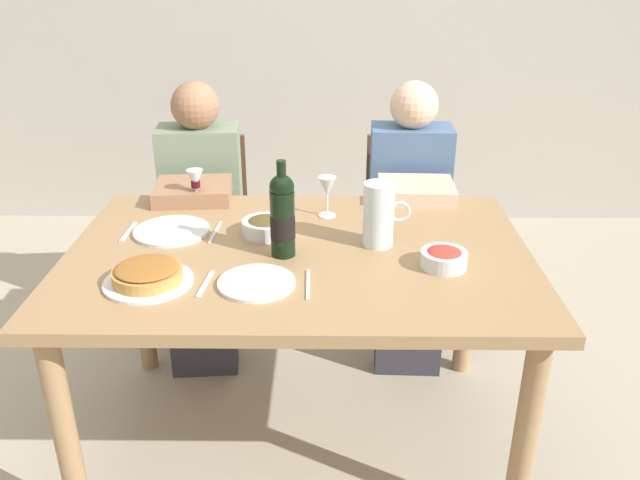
% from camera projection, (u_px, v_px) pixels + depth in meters
% --- Properties ---
extents(ground_plane, '(8.00, 8.00, 0.00)m').
position_uv_depth(ground_plane, '(301.00, 434.00, 2.41)').
color(ground_plane, '#B2A893').
extents(dining_table, '(1.50, 1.00, 0.76)m').
position_uv_depth(dining_table, '(299.00, 276.00, 2.13)').
color(dining_table, '#9E7A51').
rests_on(dining_table, ground).
extents(wine_bottle, '(0.08, 0.08, 0.31)m').
position_uv_depth(wine_bottle, '(282.00, 215.00, 2.01)').
color(wine_bottle, black).
rests_on(wine_bottle, dining_table).
extents(water_pitcher, '(0.16, 0.10, 0.21)m').
position_uv_depth(water_pitcher, '(379.00, 218.00, 2.10)').
color(water_pitcher, silver).
rests_on(water_pitcher, dining_table).
extents(baked_tart, '(0.26, 0.26, 0.06)m').
position_uv_depth(baked_tart, '(148.00, 275.00, 1.88)').
color(baked_tart, white).
rests_on(baked_tart, dining_table).
extents(salad_bowl, '(0.14, 0.14, 0.06)m').
position_uv_depth(salad_bowl, '(444.00, 258.00, 1.98)').
color(salad_bowl, silver).
rests_on(salad_bowl, dining_table).
extents(olive_bowl, '(0.16, 0.16, 0.06)m').
position_uv_depth(olive_bowl, '(266.00, 226.00, 2.20)').
color(olive_bowl, silver).
rests_on(olive_bowl, dining_table).
extents(wine_glass_left_diner, '(0.06, 0.06, 0.14)m').
position_uv_depth(wine_glass_left_diner, '(195.00, 181.00, 2.41)').
color(wine_glass_left_diner, silver).
rests_on(wine_glass_left_diner, dining_table).
extents(wine_glass_right_diner, '(0.07, 0.07, 0.15)m').
position_uv_depth(wine_glass_right_diner, '(327.00, 188.00, 2.32)').
color(wine_glass_right_diner, silver).
rests_on(wine_glass_right_diner, dining_table).
extents(dinner_plate_left_setting, '(0.26, 0.26, 0.01)m').
position_uv_depth(dinner_plate_left_setting, '(172.00, 231.00, 2.22)').
color(dinner_plate_left_setting, silver).
rests_on(dinner_plate_left_setting, dining_table).
extents(dinner_plate_right_setting, '(0.23, 0.23, 0.01)m').
position_uv_depth(dinner_plate_right_setting, '(257.00, 283.00, 1.88)').
color(dinner_plate_right_setting, white).
rests_on(dinner_plate_right_setting, dining_table).
extents(fork_left_setting, '(0.02, 0.16, 0.00)m').
position_uv_depth(fork_left_setting, '(128.00, 232.00, 2.23)').
color(fork_left_setting, silver).
rests_on(fork_left_setting, dining_table).
extents(knife_left_setting, '(0.02, 0.18, 0.00)m').
position_uv_depth(knife_left_setting, '(215.00, 232.00, 2.22)').
color(knife_left_setting, silver).
rests_on(knife_left_setting, dining_table).
extents(knife_right_setting, '(0.01, 0.18, 0.00)m').
position_uv_depth(knife_right_setting, '(308.00, 284.00, 1.88)').
color(knife_right_setting, silver).
rests_on(knife_right_setting, dining_table).
extents(spoon_right_setting, '(0.03, 0.16, 0.00)m').
position_uv_depth(spoon_right_setting, '(205.00, 284.00, 1.89)').
color(spoon_right_setting, silver).
rests_on(spoon_right_setting, dining_table).
extents(chair_left, '(0.43, 0.43, 0.87)m').
position_uv_depth(chair_left, '(208.00, 221.00, 2.99)').
color(chair_left, brown).
rests_on(chair_left, ground).
extents(diner_left, '(0.36, 0.52, 1.16)m').
position_uv_depth(diner_left, '(201.00, 216.00, 2.73)').
color(diner_left, gray).
rests_on(diner_left, ground).
extents(chair_right, '(0.41, 0.41, 0.87)m').
position_uv_depth(chair_right, '(404.00, 220.00, 3.00)').
color(chair_right, brown).
rests_on(chair_right, ground).
extents(diner_right, '(0.35, 0.51, 1.16)m').
position_uv_depth(diner_right, '(410.00, 216.00, 2.74)').
color(diner_right, '#4C6B93').
rests_on(diner_right, ground).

